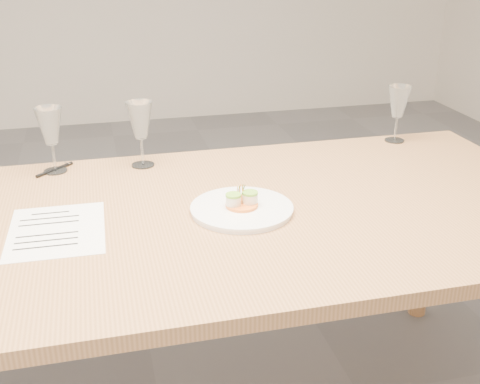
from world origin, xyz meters
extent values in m
cube|color=#AE7B4B|center=(0.00, 0.00, 0.73)|extent=(2.40, 1.00, 0.04)
cylinder|color=#AE7B4B|center=(1.10, 0.40, 0.35)|extent=(0.07, 0.07, 0.71)
cylinder|color=white|center=(0.25, -0.02, 0.76)|extent=(0.28, 0.28, 0.01)
cylinder|color=white|center=(0.25, -0.02, 0.76)|extent=(0.28, 0.28, 0.01)
cylinder|color=orange|center=(0.25, -0.02, 0.77)|extent=(0.09, 0.09, 0.01)
cylinder|color=beige|center=(0.22, -0.02, 0.79)|extent=(0.04, 0.04, 0.03)
cylinder|color=beige|center=(0.27, -0.02, 0.79)|extent=(0.04, 0.04, 0.03)
cylinder|color=#84BF35|center=(0.22, -0.02, 0.80)|extent=(0.04, 0.04, 0.01)
cylinder|color=#84BF35|center=(0.27, -0.02, 0.80)|extent=(0.04, 0.04, 0.01)
cylinder|color=tan|center=(0.30, -0.07, 0.76)|extent=(0.04, 0.04, 0.00)
cube|color=white|center=(-0.24, -0.02, 0.75)|extent=(0.24, 0.31, 0.00)
cube|color=black|center=(-0.26, 0.09, 0.75)|extent=(0.10, 0.01, 0.00)
cube|color=black|center=(-0.26, 0.06, 0.75)|extent=(0.15, 0.01, 0.00)
cube|color=black|center=(-0.26, 0.03, 0.75)|extent=(0.15, 0.01, 0.00)
cube|color=black|center=(-0.26, -0.04, 0.75)|extent=(0.15, 0.01, 0.00)
cube|color=black|center=(-0.26, -0.07, 0.75)|extent=(0.15, 0.01, 0.00)
cube|color=black|center=(-0.26, -0.10, 0.75)|extent=(0.15, 0.01, 0.00)
cylinder|color=black|center=(-0.26, 0.42, 0.76)|extent=(0.11, 0.11, 0.01)
cube|color=silver|center=(-0.22, 0.45, 0.76)|extent=(0.02, 0.02, 0.00)
cylinder|color=white|center=(-0.26, 0.41, 0.75)|extent=(0.07, 0.07, 0.00)
cylinder|color=white|center=(-0.26, 0.41, 0.80)|extent=(0.01, 0.01, 0.09)
cone|color=white|center=(-0.26, 0.41, 0.90)|extent=(0.08, 0.08, 0.12)
cylinder|color=white|center=(0.02, 0.40, 0.75)|extent=(0.07, 0.07, 0.00)
cylinder|color=white|center=(0.02, 0.40, 0.80)|extent=(0.01, 0.01, 0.09)
cone|color=white|center=(0.02, 0.40, 0.90)|extent=(0.09, 0.09, 0.12)
cylinder|color=white|center=(0.94, 0.44, 0.75)|extent=(0.07, 0.07, 0.00)
cylinder|color=white|center=(0.94, 0.44, 0.80)|extent=(0.01, 0.01, 0.09)
cone|color=white|center=(0.94, 0.44, 0.90)|extent=(0.08, 0.08, 0.11)
camera|label=1|loc=(-0.11, -1.46, 1.44)|focal=45.00mm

